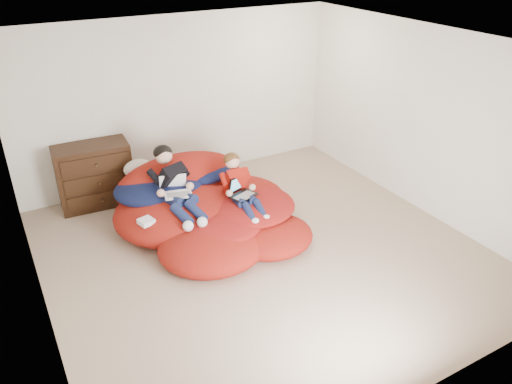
# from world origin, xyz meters

# --- Properties ---
(room_shell) EXTENTS (5.10, 5.10, 2.77)m
(room_shell) POSITION_xyz_m (0.00, 0.00, 0.22)
(room_shell) COLOR tan
(room_shell) RESTS_ON ground
(dresser) EXTENTS (1.04, 0.60, 0.91)m
(dresser) POSITION_xyz_m (-1.46, 2.23, 0.45)
(dresser) COLOR black
(dresser) RESTS_ON ground
(beanbag_pile) EXTENTS (2.38, 2.35, 0.90)m
(beanbag_pile) POSITION_xyz_m (-0.37, 0.93, 0.26)
(beanbag_pile) COLOR #AA1D13
(beanbag_pile) RESTS_ON ground
(cream_pillow) EXTENTS (0.40, 0.25, 0.25)m
(cream_pillow) POSITION_xyz_m (-0.94, 1.80, 0.62)
(cream_pillow) COLOR beige
(cream_pillow) RESTS_ON beanbag_pile
(older_boy) EXTENTS (0.44, 1.16, 0.73)m
(older_boy) POSITION_xyz_m (-0.72, 1.04, 0.69)
(older_boy) COLOR black
(older_boy) RESTS_ON beanbag_pile
(younger_boy) EXTENTS (0.31, 0.93, 0.66)m
(younger_boy) POSITION_xyz_m (0.05, 0.68, 0.62)
(younger_boy) COLOR red
(younger_boy) RESTS_ON beanbag_pile
(laptop_white) EXTENTS (0.39, 0.42, 0.23)m
(laptop_white) POSITION_xyz_m (-0.72, 0.96, 0.63)
(laptop_white) COLOR white
(laptop_white) RESTS_ON older_boy
(laptop_black) EXTENTS (0.39, 0.39, 0.24)m
(laptop_black) POSITION_xyz_m (0.05, 0.64, 0.56)
(laptop_black) COLOR black
(laptop_black) RESTS_ON younger_boy
(power_adapter) EXTENTS (0.20, 0.20, 0.06)m
(power_adapter) POSITION_xyz_m (-1.21, 0.71, 0.42)
(power_adapter) COLOR white
(power_adapter) RESTS_ON beanbag_pile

